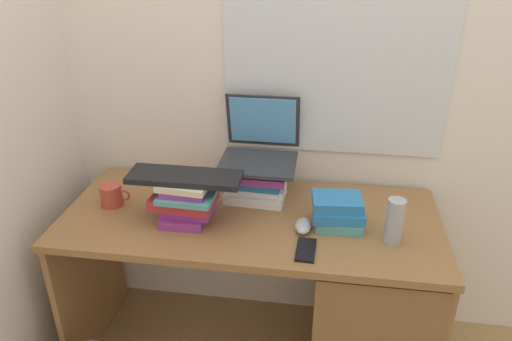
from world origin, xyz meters
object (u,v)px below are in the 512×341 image
(book_stack_tall, at_px, (257,183))
(cell_phone, at_px, (306,250))
(desk, at_px, (341,295))
(computer_mouse, at_px, (303,226))
(laptop, at_px, (260,145))
(book_stack_side, at_px, (338,212))
(mug, at_px, (112,195))
(book_stack_keyboard_riser, at_px, (186,199))
(keyboard, at_px, (185,177))
(water_bottle, at_px, (394,221))

(book_stack_tall, xyz_separation_m, cell_phone, (0.22, -0.34, -0.07))
(desk, relative_size, computer_mouse, 14.12)
(laptop, bearing_deg, desk, -32.18)
(book_stack_side, height_order, mug, book_stack_side)
(desk, xyz_separation_m, book_stack_side, (-0.04, 0.01, 0.39))
(book_stack_keyboard_riser, bearing_deg, book_stack_tall, 40.15)
(keyboard, bearing_deg, desk, 4.21)
(book_stack_tall, relative_size, laptop, 0.81)
(book_stack_tall, distance_m, book_stack_side, 0.37)
(water_bottle, height_order, cell_phone, water_bottle)
(desk, distance_m, keyboard, 0.80)
(computer_mouse, relative_size, cell_phone, 0.76)
(book_stack_tall, distance_m, computer_mouse, 0.30)
(keyboard, distance_m, cell_phone, 0.51)
(book_stack_side, relative_size, computer_mouse, 1.95)
(computer_mouse, relative_size, water_bottle, 0.60)
(computer_mouse, bearing_deg, book_stack_tall, 134.05)
(laptop, xyz_separation_m, cell_phone, (0.22, -0.41, -0.21))
(laptop, bearing_deg, water_bottle, -30.65)
(mug, bearing_deg, keyboard, -11.12)
(book_stack_tall, bearing_deg, mug, -166.25)
(laptop, height_order, keyboard, laptop)
(desk, distance_m, book_stack_side, 0.39)
(book_stack_tall, bearing_deg, desk, -23.83)
(book_stack_tall, bearing_deg, keyboard, -139.44)
(book_stack_tall, bearing_deg, water_bottle, -24.72)
(book_stack_keyboard_riser, relative_size, water_bottle, 1.45)
(desk, height_order, computer_mouse, computer_mouse)
(water_bottle, relative_size, cell_phone, 1.27)
(book_stack_tall, xyz_separation_m, keyboard, (-0.24, -0.20, 0.11))
(book_stack_tall, height_order, book_stack_side, book_stack_tall)
(computer_mouse, bearing_deg, water_bottle, -5.30)
(laptop, height_order, computer_mouse, laptop)
(keyboard, bearing_deg, book_stack_tall, 40.82)
(book_stack_keyboard_riser, distance_m, laptop, 0.38)
(book_stack_keyboard_riser, height_order, water_bottle, book_stack_keyboard_riser)
(book_stack_keyboard_riser, height_order, book_stack_side, book_stack_keyboard_riser)
(desk, distance_m, book_stack_keyboard_riser, 0.74)
(book_stack_side, height_order, computer_mouse, book_stack_side)
(desk, xyz_separation_m, mug, (-0.94, 0.02, 0.37))
(book_stack_side, height_order, keyboard, keyboard)
(book_stack_side, height_order, laptop, laptop)
(laptop, bearing_deg, keyboard, -131.66)
(book_stack_tall, height_order, water_bottle, water_bottle)
(book_stack_tall, xyz_separation_m, book_stack_keyboard_riser, (-0.24, -0.20, 0.02))
(desk, xyz_separation_m, laptop, (-0.37, 0.23, 0.54))
(book_stack_side, relative_size, water_bottle, 1.18)
(book_stack_keyboard_riser, xyz_separation_m, water_bottle, (0.76, -0.04, -0.00))
(desk, distance_m, book_stack_tall, 0.57)
(computer_mouse, xyz_separation_m, mug, (-0.78, 0.07, 0.03))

